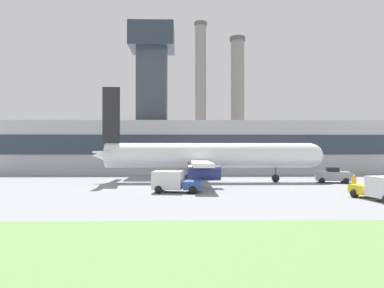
{
  "coord_description": "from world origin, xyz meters",
  "views": [
    {
      "loc": [
        -1.56,
        -37.92,
        3.85
      ],
      "look_at": [
        -0.69,
        5.82,
        4.49
      ],
      "focal_mm": 35.0,
      "sensor_mm": 36.0,
      "label": 1
    }
  ],
  "objects_px": {
    "fuel_truck": "(174,182)",
    "pushback_tug": "(333,176)",
    "ground_crew_person": "(354,184)",
    "airplane": "(205,156)"
  },
  "relations": [
    {
      "from": "pushback_tug",
      "to": "ground_crew_person",
      "type": "height_order",
      "value": "pushback_tug"
    },
    {
      "from": "airplane",
      "to": "pushback_tug",
      "type": "distance_m",
      "value": 14.92
    },
    {
      "from": "fuel_truck",
      "to": "pushback_tug",
      "type": "bearing_deg",
      "value": 27.2
    },
    {
      "from": "airplane",
      "to": "fuel_truck",
      "type": "bearing_deg",
      "value": -108.59
    },
    {
      "from": "airplane",
      "to": "ground_crew_person",
      "type": "height_order",
      "value": "airplane"
    },
    {
      "from": "pushback_tug",
      "to": "fuel_truck",
      "type": "bearing_deg",
      "value": -152.8
    },
    {
      "from": "pushback_tug",
      "to": "ground_crew_person",
      "type": "xyz_separation_m",
      "value": [
        -2.35,
        -10.65,
        0.05
      ]
    },
    {
      "from": "ground_crew_person",
      "to": "fuel_truck",
      "type": "bearing_deg",
      "value": 175.17
    },
    {
      "from": "pushback_tug",
      "to": "fuel_truck",
      "type": "distance_m",
      "value": 20.38
    },
    {
      "from": "fuel_truck",
      "to": "ground_crew_person",
      "type": "bearing_deg",
      "value": -4.83
    }
  ]
}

